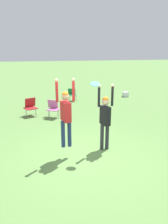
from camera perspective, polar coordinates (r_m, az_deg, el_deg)
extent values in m
plane|color=#608C47|center=(7.10, 0.39, -11.15)|extent=(120.00, 120.00, 0.00)
cylinder|color=navy|center=(6.67, -5.49, -5.77)|extent=(0.12, 0.12, 0.83)
cylinder|color=navy|center=(6.70, -3.83, -5.64)|extent=(0.12, 0.12, 0.83)
cube|color=red|center=(6.45, -4.80, 0.17)|extent=(0.28, 0.46, 0.59)
sphere|color=tan|center=(6.35, -4.89, 3.96)|extent=(0.23, 0.23, 0.23)
sphere|color=orange|center=(6.34, -4.90, 4.51)|extent=(0.19, 0.19, 0.19)
cylinder|color=red|center=(6.28, -7.11, 5.36)|extent=(0.08, 0.08, 0.62)
sphere|color=tan|center=(6.23, -7.21, 8.18)|extent=(0.10, 0.10, 0.10)
cylinder|color=red|center=(6.36, -2.77, 5.59)|extent=(0.08, 0.08, 0.62)
sphere|color=tan|center=(6.31, -2.81, 8.38)|extent=(0.10, 0.10, 0.10)
cylinder|color=#2D2D38|center=(7.32, 4.72, -6.57)|extent=(0.12, 0.12, 0.88)
cylinder|color=#2D2D38|center=(7.37, 6.05, -6.42)|extent=(0.12, 0.12, 0.88)
cube|color=black|center=(7.09, 5.55, -0.91)|extent=(0.27, 0.43, 0.62)
sphere|color=beige|center=(6.98, 5.65, 2.70)|extent=(0.24, 0.24, 0.24)
sphere|color=orange|center=(6.96, 5.66, 3.22)|extent=(0.20, 0.20, 0.20)
cylinder|color=black|center=(6.87, 3.93, 4.06)|extent=(0.08, 0.08, 0.66)
sphere|color=beige|center=(6.81, 3.98, 6.77)|extent=(0.10, 0.10, 0.10)
cylinder|color=black|center=(7.01, 7.41, 4.22)|extent=(0.08, 0.08, 0.66)
sphere|color=beige|center=(6.96, 7.51, 6.87)|extent=(0.10, 0.10, 0.10)
cylinder|color=#2D9EDB|center=(6.52, 2.95, 7.32)|extent=(0.28, 0.27, 0.11)
cylinder|color=gray|center=(11.10, -14.90, -0.39)|extent=(0.02, 0.02, 0.42)
cylinder|color=gray|center=(11.10, -12.47, -0.22)|extent=(0.02, 0.02, 0.42)
cylinder|color=gray|center=(11.56, -14.89, 0.25)|extent=(0.02, 0.02, 0.42)
cylinder|color=gray|center=(11.56, -12.55, 0.41)|extent=(0.02, 0.02, 0.42)
cube|color=#B21E23|center=(11.28, -13.77, 0.96)|extent=(0.74, 0.74, 0.04)
cube|color=#B21E23|center=(11.47, -13.87, 2.48)|extent=(0.55, 0.34, 0.46)
cylinder|color=gray|center=(10.58, -9.01, -0.79)|extent=(0.02, 0.02, 0.44)
cylinder|color=gray|center=(10.63, -6.60, -0.63)|extent=(0.02, 0.02, 0.44)
cylinder|color=gray|center=(11.01, -9.23, -0.14)|extent=(0.02, 0.02, 0.44)
cylinder|color=gray|center=(11.06, -6.91, 0.02)|extent=(0.02, 0.02, 0.44)
cube|color=#C666A3|center=(10.76, -7.98, 0.65)|extent=(0.74, 0.74, 0.04)
cube|color=#C666A3|center=(10.94, -8.17, 2.12)|extent=(0.50, 0.39, 0.41)
cylinder|color=gray|center=(14.05, -3.70, 3.49)|extent=(0.02, 0.02, 0.41)
cylinder|color=gray|center=(14.13, -2.04, 3.58)|extent=(0.02, 0.02, 0.41)
cylinder|color=gray|center=(14.45, -4.00, 3.83)|extent=(0.02, 0.02, 0.41)
cylinder|color=gray|center=(14.53, -2.39, 3.92)|extent=(0.02, 0.02, 0.41)
cube|color=#1E753D|center=(14.25, -3.04, 4.44)|extent=(0.61, 0.61, 0.04)
cube|color=#1E753D|center=(14.43, -3.23, 5.43)|extent=(0.50, 0.24, 0.38)
cube|color=white|center=(15.91, 10.77, 4.53)|extent=(0.38, 0.35, 0.31)
cube|color=silver|center=(15.88, 10.80, 5.12)|extent=(0.39, 0.35, 0.02)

